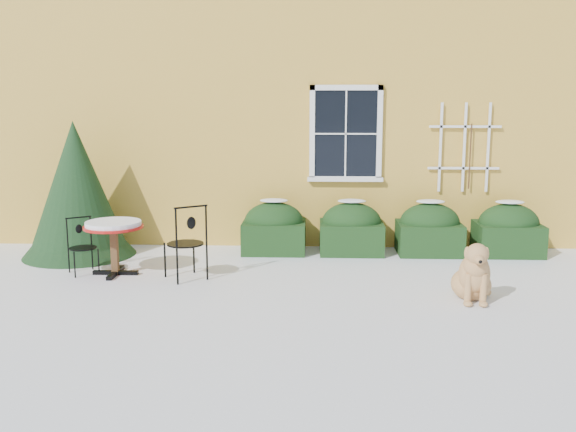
{
  "coord_description": "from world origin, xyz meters",
  "views": [
    {
      "loc": [
        0.37,
        -8.02,
        2.52
      ],
      "look_at": [
        0.0,
        1.0,
        0.9
      ],
      "focal_mm": 40.0,
      "sensor_mm": 36.0,
      "label": 1
    }
  ],
  "objects_px": {
    "evergreen_shrub": "(77,202)",
    "patio_chair_near": "(187,242)",
    "bistro_table": "(114,230)",
    "dog": "(473,276)",
    "patio_chair_far": "(82,246)"
  },
  "relations": [
    {
      "from": "bistro_table",
      "to": "patio_chair_near",
      "type": "bearing_deg",
      "value": -10.16
    },
    {
      "from": "bistro_table",
      "to": "patio_chair_far",
      "type": "xyz_separation_m",
      "value": [
        -0.5,
        0.07,
        -0.25
      ]
    },
    {
      "from": "patio_chair_near",
      "to": "dog",
      "type": "bearing_deg",
      "value": 132.45
    },
    {
      "from": "patio_chair_near",
      "to": "dog",
      "type": "relative_size",
      "value": 1.22
    },
    {
      "from": "patio_chair_near",
      "to": "patio_chair_far",
      "type": "distance_m",
      "value": 1.64
    },
    {
      "from": "bistro_table",
      "to": "dog",
      "type": "height_order",
      "value": "bistro_table"
    },
    {
      "from": "dog",
      "to": "evergreen_shrub",
      "type": "bearing_deg",
      "value": 162.68
    },
    {
      "from": "patio_chair_far",
      "to": "dog",
      "type": "bearing_deg",
      "value": -45.95
    },
    {
      "from": "patio_chair_near",
      "to": "bistro_table",
      "type": "bearing_deg",
      "value": -45.09
    },
    {
      "from": "bistro_table",
      "to": "patio_chair_near",
      "type": "distance_m",
      "value": 1.13
    },
    {
      "from": "dog",
      "to": "bistro_table",
      "type": "bearing_deg",
      "value": 171.33
    },
    {
      "from": "evergreen_shrub",
      "to": "bistro_table",
      "type": "relative_size",
      "value": 2.57
    },
    {
      "from": "evergreen_shrub",
      "to": "dog",
      "type": "distance_m",
      "value": 6.35
    },
    {
      "from": "evergreen_shrub",
      "to": "patio_chair_near",
      "type": "bearing_deg",
      "value": -33.62
    },
    {
      "from": "evergreen_shrub",
      "to": "bistro_table",
      "type": "height_order",
      "value": "evergreen_shrub"
    }
  ]
}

